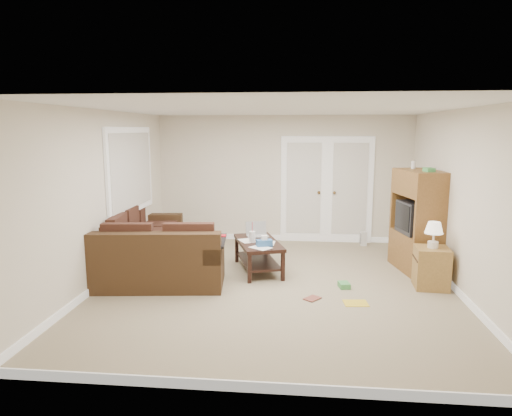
# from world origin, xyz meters

# --- Properties ---
(floor) EXTENTS (5.50, 5.50, 0.00)m
(floor) POSITION_xyz_m (0.00, 0.00, 0.00)
(floor) COLOR gray
(floor) RESTS_ON ground
(ceiling) EXTENTS (5.00, 5.50, 0.02)m
(ceiling) POSITION_xyz_m (0.00, 0.00, 2.50)
(ceiling) COLOR white
(ceiling) RESTS_ON wall_back
(wall_left) EXTENTS (0.02, 5.50, 2.50)m
(wall_left) POSITION_xyz_m (-2.50, 0.00, 1.25)
(wall_left) COLOR silver
(wall_left) RESTS_ON floor
(wall_right) EXTENTS (0.02, 5.50, 2.50)m
(wall_right) POSITION_xyz_m (2.50, 0.00, 1.25)
(wall_right) COLOR silver
(wall_right) RESTS_ON floor
(wall_back) EXTENTS (5.00, 0.02, 2.50)m
(wall_back) POSITION_xyz_m (0.00, 2.75, 1.25)
(wall_back) COLOR silver
(wall_back) RESTS_ON floor
(wall_front) EXTENTS (5.00, 0.02, 2.50)m
(wall_front) POSITION_xyz_m (0.00, -2.75, 1.25)
(wall_front) COLOR silver
(wall_front) RESTS_ON floor
(baseboards) EXTENTS (5.00, 5.50, 0.10)m
(baseboards) POSITION_xyz_m (0.00, 0.00, 0.05)
(baseboards) COLOR white
(baseboards) RESTS_ON floor
(french_doors) EXTENTS (1.80, 0.05, 2.13)m
(french_doors) POSITION_xyz_m (0.85, 2.71, 1.04)
(french_doors) COLOR white
(french_doors) RESTS_ON floor
(window_left) EXTENTS (0.05, 1.92, 1.42)m
(window_left) POSITION_xyz_m (-2.46, 1.00, 1.55)
(window_left) COLOR white
(window_left) RESTS_ON wall_left
(sectional_sofa) EXTENTS (2.13, 2.83, 0.85)m
(sectional_sofa) POSITION_xyz_m (-1.98, 0.46, 0.33)
(sectional_sofa) COLOR #402B18
(sectional_sofa) RESTS_ON floor
(coffee_table) EXTENTS (0.92, 1.31, 0.81)m
(coffee_table) POSITION_xyz_m (-0.31, 0.68, 0.26)
(coffee_table) COLOR black
(coffee_table) RESTS_ON floor
(tv_armoire) EXTENTS (0.72, 1.08, 1.72)m
(tv_armoire) POSITION_xyz_m (2.20, 0.97, 0.81)
(tv_armoire) COLOR brown
(tv_armoire) RESTS_ON floor
(side_cabinet) EXTENTS (0.48, 0.48, 0.95)m
(side_cabinet) POSITION_xyz_m (2.20, 0.12, 0.34)
(side_cabinet) COLOR olive
(side_cabinet) RESTS_ON floor
(space_heater) EXTENTS (0.12, 0.11, 0.28)m
(space_heater) POSITION_xyz_m (1.57, 2.45, 0.14)
(space_heater) COLOR silver
(space_heater) RESTS_ON floor
(floor_magazine) EXTENTS (0.33, 0.27, 0.01)m
(floor_magazine) POSITION_xyz_m (1.08, -0.60, 0.00)
(floor_magazine) COLOR gold
(floor_magazine) RESTS_ON floor
(floor_greenbox) EXTENTS (0.17, 0.21, 0.08)m
(floor_greenbox) POSITION_xyz_m (0.98, -0.00, 0.04)
(floor_greenbox) COLOR #429349
(floor_greenbox) RESTS_ON floor
(floor_book) EXTENTS (0.26, 0.27, 0.02)m
(floor_book) POSITION_xyz_m (0.46, -0.45, 0.01)
(floor_book) COLOR brown
(floor_book) RESTS_ON floor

